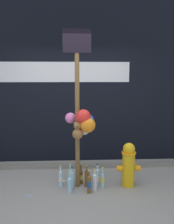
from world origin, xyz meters
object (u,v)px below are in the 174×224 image
at_px(bottle_2, 61,178).
at_px(fire_hydrant, 129,164).
at_px(bottle_0, 87,178).
at_px(bottle_6, 70,176).
at_px(bottle_9, 89,184).
at_px(bottle_7, 70,184).
at_px(bottle_4, 95,181).
at_px(bottle_5, 97,177).
at_px(bottle_1, 81,176).
at_px(memorial_post, 82,110).
at_px(bottle_3, 103,179).
at_px(bottle_8, 72,179).

bearing_deg(bottle_2, fire_hydrant, -1.84).
distance_m(bottle_0, bottle_6, 0.29).
bearing_deg(bottle_2, bottle_9, -28.49).
bearing_deg(bottle_7, bottle_4, 6.25).
distance_m(fire_hydrant, bottle_7, 1.04).
relative_size(bottle_5, bottle_9, 1.01).
relative_size(bottle_4, bottle_9, 1.00).
xyz_separation_m(fire_hydrant, bottle_1, (-0.80, 0.11, -0.24)).
bearing_deg(bottle_7, bottle_0, 34.73).
bearing_deg(bottle_5, memorial_post, -165.35).
height_order(bottle_6, bottle_9, bottle_6).
bearing_deg(bottle_4, bottle_2, 161.88).
height_order(bottle_0, bottle_6, bottle_6).
height_order(bottle_3, bottle_5, bottle_5).
xyz_separation_m(memorial_post, bottle_4, (0.21, -0.13, -1.16)).
bearing_deg(bottle_9, bottle_4, 36.25).
bearing_deg(fire_hydrant, bottle_6, 175.21).
distance_m(bottle_2, bottle_5, 0.63).
bearing_deg(fire_hydrant, bottle_8, -177.20).
relative_size(bottle_3, bottle_6, 0.90).
distance_m(bottle_2, bottle_4, 0.59).
height_order(bottle_5, bottle_9, bottle_5).
xyz_separation_m(bottle_0, bottle_1, (-0.09, 0.11, -0.02)).
xyz_separation_m(bottle_1, bottle_7, (-0.19, -0.30, 0.00)).
relative_size(bottle_3, bottle_4, 0.95).
distance_m(bottle_2, bottle_7, 0.28).
bearing_deg(bottle_3, bottle_8, -179.93).
xyz_separation_m(bottle_2, bottle_7, (0.16, -0.23, -0.00)).
bearing_deg(memorial_post, bottle_6, 152.27).
bearing_deg(memorial_post, bottle_3, -4.36).
height_order(bottle_6, bottle_8, bottle_6).
xyz_separation_m(bottle_2, bottle_6, (0.16, 0.05, 0.01)).
relative_size(bottle_2, bottle_5, 0.98).
height_order(bottle_1, bottle_7, bottle_1).
bearing_deg(bottle_0, bottle_9, -82.14).
bearing_deg(memorial_post, fire_hydrant, 1.41).
xyz_separation_m(fire_hydrant, bottle_2, (-1.15, 0.04, -0.24)).
relative_size(memorial_post, bottle_5, 6.80).
relative_size(bottle_6, bottle_7, 1.15).
bearing_deg(bottle_8, bottle_2, 156.82).
xyz_separation_m(memorial_post, bottle_1, (-0.01, 0.13, -1.18)).
bearing_deg(bottle_2, bottle_6, 15.54).
height_order(bottle_1, bottle_9, bottle_9).
distance_m(bottle_7, bottle_9, 0.31).
bearing_deg(memorial_post, bottle_9, -60.73).
height_order(bottle_1, bottle_3, bottle_1).
distance_m(bottle_0, bottle_2, 0.44).
height_order(bottle_2, bottle_3, bottle_2).
height_order(memorial_post, fire_hydrant, memorial_post).
bearing_deg(bottle_8, bottle_4, -15.31).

